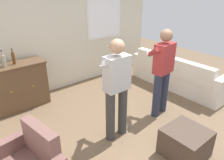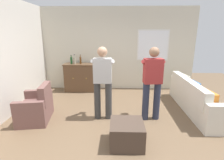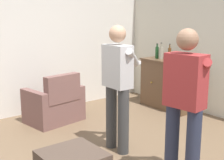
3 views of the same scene
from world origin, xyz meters
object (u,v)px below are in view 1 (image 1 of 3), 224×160
Objects in this scene: person_standing_left at (116,86)px; person_standing_right at (162,69)px; bottle_spirits_clear at (13,58)px; bottle_liquor_amber at (3,60)px; couch at (175,75)px; sideboard_cabinet at (19,86)px; ottoman at (185,142)px.

person_standing_left is 1.00× the size of person_standing_right.
bottle_spirits_clear is 2.85m from person_standing_right.
bottle_spirits_clear is (0.19, 0.03, 0.00)m from bottle_liquor_amber.
sideboard_cabinet reaches higher than couch.
sideboard_cabinet is at bearing -113.07° from bottle_spirits_clear.
ottoman is at bearing -140.16° from couch.
ottoman is (1.42, -3.00, -0.86)m from bottle_spirits_clear.
couch is at bearing 22.53° from person_standing_right.
couch is at bearing -25.28° from bottle_spirits_clear.
sideboard_cabinet is 1.87× the size of ottoman.
person_standing_right is at bearing -0.50° from person_standing_left.
person_standing_right is (2.21, -1.97, -0.13)m from bottle_liquor_amber.
person_standing_left and person_standing_right have the same top height.
couch is 7.74× the size of bottle_spirits_clear.
sideboard_cabinet is 2.88m from person_standing_right.
sideboard_cabinet is 0.60m from bottle_spirits_clear.
person_standing_right reaches higher than sideboard_cabinet.
person_standing_left is (-2.29, -0.48, 0.61)m from couch.
sideboard_cabinet is at bearing 6.15° from bottle_liquor_amber.
person_standing_left reaches higher than ottoman.
bottle_liquor_amber is 0.19× the size of person_standing_left.
bottle_spirits_clear is 0.19× the size of person_standing_left.
ottoman is at bearing -121.23° from person_standing_right.
bottle_liquor_amber is 2.97m from person_standing_right.
ottoman is at bearing -64.55° from sideboard_cabinet.
person_standing_left is at bearing -60.69° from bottle_liquor_amber.
bottle_liquor_amber is at bearing 118.44° from ottoman.
bottle_spirits_clear is at bearing 154.72° from couch.
couch reaches higher than ottoman.
person_standing_right is (-1.18, -0.49, 0.61)m from couch.
bottle_liquor_amber is at bearing 119.31° from person_standing_left.
person_standing_left is at bearing 179.50° from person_standing_right.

